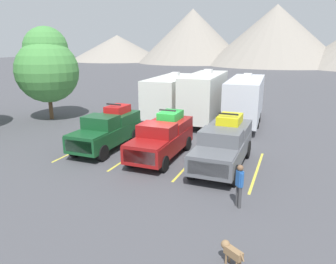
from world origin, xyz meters
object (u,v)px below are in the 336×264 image
at_px(camper_trailer_b, 205,95).
at_px(pickup_truck_a, 108,129).
at_px(camper_trailer_c, 245,98).
at_px(dog, 231,251).
at_px(person_b, 239,183).
at_px(camper_trailer_a, 171,95).
at_px(pickup_truck_c, 224,143).
at_px(pickup_truck_b, 162,137).

bearing_deg(camper_trailer_b, pickup_truck_a, -111.79).
distance_m(pickup_truck_a, camper_trailer_c, 11.10).
distance_m(camper_trailer_c, dog, 16.96).
bearing_deg(person_b, camper_trailer_a, 120.48).
bearing_deg(camper_trailer_a, person_b, -59.52).
bearing_deg(pickup_truck_c, camper_trailer_b, 111.13).
bearing_deg(person_b, pickup_truck_b, 139.10).
distance_m(pickup_truck_c, camper_trailer_b, 9.68).
xyz_separation_m(camper_trailer_a, camper_trailer_b, (2.89, -0.24, 0.17)).
xyz_separation_m(pickup_truck_a, camper_trailer_a, (0.57, 8.87, 0.79)).
relative_size(pickup_truck_c, camper_trailer_b, 0.63).
bearing_deg(camper_trailer_b, pickup_truck_b, -89.36).
xyz_separation_m(camper_trailer_b, camper_trailer_c, (3.09, 0.30, -0.13)).
bearing_deg(camper_trailer_c, pickup_truck_a, -126.19).
height_order(camper_trailer_c, person_b, camper_trailer_c).
relative_size(pickup_truck_b, person_b, 3.08).
bearing_deg(dog, camper_trailer_c, 97.48).
height_order(camper_trailer_a, person_b, camper_trailer_a).
bearing_deg(camper_trailer_b, camper_trailer_c, 5.59).
height_order(pickup_truck_b, camper_trailer_c, camper_trailer_c).
xyz_separation_m(camper_trailer_a, camper_trailer_c, (5.97, 0.06, 0.04)).
relative_size(pickup_truck_c, person_b, 3.34).
xyz_separation_m(pickup_truck_b, dog, (5.18, -7.59, -0.68)).
bearing_deg(pickup_truck_b, pickup_truck_a, 176.44).
distance_m(pickup_truck_c, camper_trailer_c, 9.33).
bearing_deg(pickup_truck_c, person_b, -70.25).
bearing_deg(person_b, dog, -84.03).
distance_m(pickup_truck_a, camper_trailer_b, 9.35).
xyz_separation_m(person_b, dog, (0.36, -3.40, -0.54)).
height_order(pickup_truck_b, dog, pickup_truck_b).
relative_size(pickup_truck_c, camper_trailer_c, 0.62).
bearing_deg(camper_trailer_c, person_b, -82.14).
height_order(camper_trailer_a, dog, camper_trailer_a).
xyz_separation_m(camper_trailer_a, person_b, (7.81, -13.28, -0.97)).
height_order(pickup_truck_a, camper_trailer_a, camper_trailer_a).
height_order(pickup_truck_c, camper_trailer_a, camper_trailer_a).
bearing_deg(camper_trailer_a, pickup_truck_a, -93.65).
bearing_deg(person_b, pickup_truck_a, 152.27).
height_order(camper_trailer_a, camper_trailer_c, camper_trailer_c).
relative_size(person_b, dog, 2.33).
bearing_deg(camper_trailer_c, pickup_truck_b, -108.06).
height_order(pickup_truck_c, person_b, pickup_truck_c).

